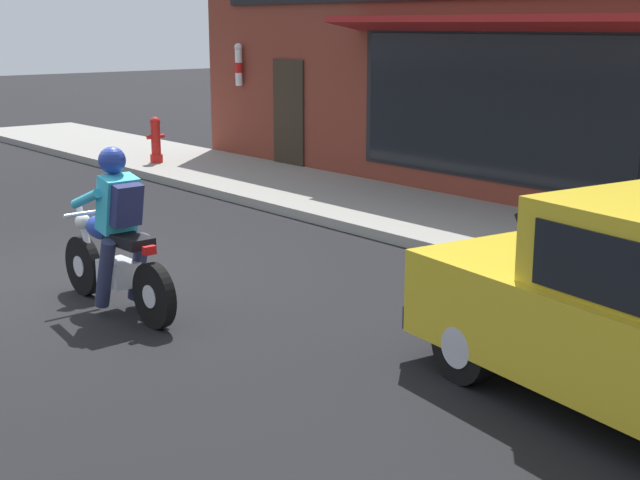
# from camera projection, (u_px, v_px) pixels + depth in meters

# --- Properties ---
(ground_plane) EXTENTS (80.00, 80.00, 0.00)m
(ground_plane) POSITION_uv_depth(u_px,v_px,m) (66.00, 280.00, 9.79)
(ground_plane) COLOR black
(sidewalk_curb) EXTENTS (2.60, 22.00, 0.14)m
(sidewalk_curb) POSITION_uv_depth(u_px,v_px,m) (277.00, 184.00, 15.25)
(sidewalk_curb) COLOR gray
(sidewalk_curb) RESTS_ON ground
(storefront_building) EXTENTS (1.25, 11.97, 4.20)m
(storefront_building) POSITION_uv_depth(u_px,v_px,m) (429.00, 65.00, 14.21)
(storefront_building) COLOR maroon
(storefront_building) RESTS_ON ground
(motorcycle_with_rider) EXTENTS (0.56, 2.02, 1.62)m
(motorcycle_with_rider) POSITION_uv_depth(u_px,v_px,m) (116.00, 244.00, 8.60)
(motorcycle_with_rider) COLOR black
(motorcycle_with_rider) RESTS_ON ground
(fire_hydrant) EXTENTS (0.36, 0.24, 0.88)m
(fire_hydrant) POSITION_uv_depth(u_px,v_px,m) (156.00, 140.00, 17.10)
(fire_hydrant) COLOR red
(fire_hydrant) RESTS_ON sidewalk_curb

